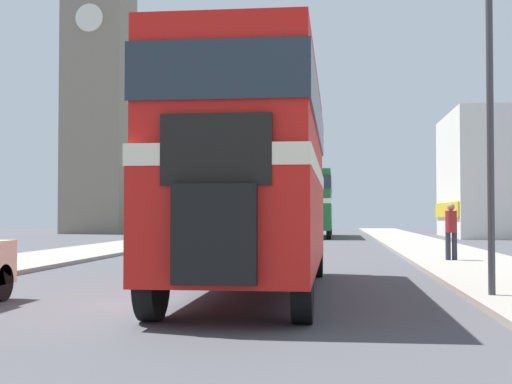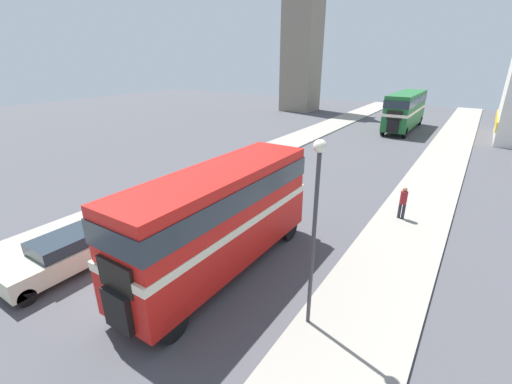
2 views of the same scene
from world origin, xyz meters
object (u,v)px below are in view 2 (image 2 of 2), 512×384
at_px(pedestrian_walking, 403,201).
at_px(church_tower, 304,5).
at_px(double_decker_bus, 220,213).
at_px(street_lamp, 315,211).
at_px(bus_distant, 405,108).
at_px(car_parked_near, 63,254).

relative_size(pedestrian_walking, church_tower, 0.06).
xyz_separation_m(double_decker_bus, street_lamp, (4.17, -0.92, 1.47)).
height_order(double_decker_bus, pedestrian_walking, double_decker_bus).
distance_m(double_decker_bus, street_lamp, 4.52).
bearing_deg(bus_distant, pedestrian_walking, -78.61).
bearing_deg(street_lamp, bus_distant, 96.99).
distance_m(double_decker_bus, bus_distant, 33.49).
xyz_separation_m(pedestrian_walking, church_tower, (-22.17, 32.55, 13.80)).
bearing_deg(church_tower, car_parked_near, -74.78).
bearing_deg(church_tower, street_lamp, -63.05).
bearing_deg(pedestrian_walking, double_decker_bus, -120.27).
xyz_separation_m(bus_distant, car_parked_near, (-5.00, -37.02, -1.73)).
bearing_deg(pedestrian_walking, car_parked_near, -129.70).
bearing_deg(car_parked_near, bus_distant, 82.31).
relative_size(bus_distant, pedestrian_walking, 6.31).
relative_size(bus_distant, church_tower, 0.37).
height_order(street_lamp, church_tower, church_tower).
distance_m(bus_distant, church_tower, 22.47).
xyz_separation_m(bus_distant, church_tower, (-17.14, 7.60, 12.38)).
xyz_separation_m(double_decker_bus, bus_distant, (-0.04, 33.49, 0.03)).
distance_m(car_parked_near, church_tower, 48.36).
bearing_deg(double_decker_bus, church_tower, 112.69).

